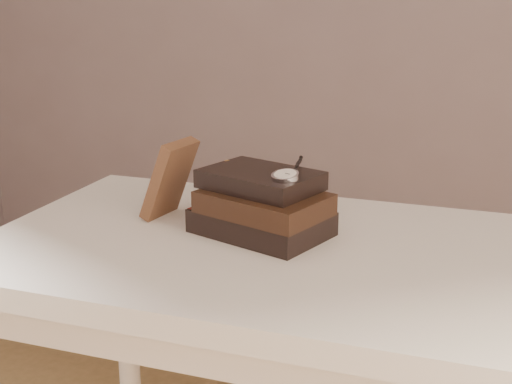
% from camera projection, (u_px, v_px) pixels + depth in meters
% --- Properties ---
extents(table, '(1.00, 0.60, 0.75)m').
position_uv_depth(table, '(278.00, 294.00, 1.19)').
color(table, silver).
rests_on(table, ground).
extents(book_stack, '(0.26, 0.22, 0.11)m').
position_uv_depth(book_stack, '(262.00, 206.00, 1.20)').
color(book_stack, black).
rests_on(book_stack, table).
extents(journal, '(0.09, 0.11, 0.15)m').
position_uv_depth(journal, '(170.00, 179.00, 1.28)').
color(journal, '#422719').
rests_on(journal, table).
extents(pocket_watch, '(0.06, 0.15, 0.02)m').
position_uv_depth(pocket_watch, '(286.00, 175.00, 1.14)').
color(pocket_watch, silver).
rests_on(pocket_watch, book_stack).
extents(eyeglasses, '(0.12, 0.13, 0.04)m').
position_uv_depth(eyeglasses, '(253.00, 182.00, 1.30)').
color(eyeglasses, silver).
rests_on(eyeglasses, book_stack).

